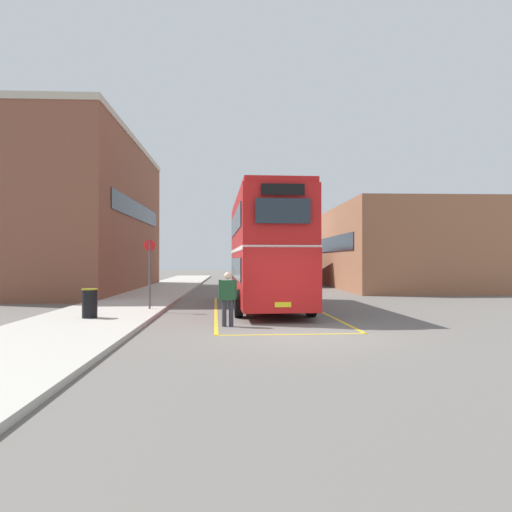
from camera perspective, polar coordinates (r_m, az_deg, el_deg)
The scene contains 10 objects.
ground_plane at distance 27.50m, azimuth 1.04°, elevation -4.72°, with size 135.60×135.60×0.00m, color #66605B.
sidewalk_left at distance 30.20m, azimuth -11.70°, elevation -4.19°, with size 4.00×57.60×0.14m, color #B2ADA3.
brick_building_left at distance 33.74m, azimuth -19.36°, elevation 4.53°, with size 6.79×18.69×9.91m.
depot_building_right at distance 36.46m, azimuth 16.10°, elevation 0.92°, with size 8.98×15.09×5.81m.
double_decker_bus at distance 20.53m, azimuth 1.13°, elevation 0.85°, with size 3.18×10.68×4.75m.
single_deck_bus at distance 39.75m, azimuth 4.27°, elevation -1.03°, with size 3.40×8.88×3.02m.
pedestrian_boarding at distance 14.88m, azimuth -3.36°, elevation -4.63°, with size 0.56×0.25×1.67m.
litter_bin at distance 16.83m, azimuth -19.03°, elevation -5.28°, with size 0.52×0.52×0.96m.
bus_stop_sign at distance 19.27m, azimuth -12.44°, elevation -1.30°, with size 0.43×0.16×2.69m.
bay_marking_yellow at distance 18.68m, azimuth 1.64°, elevation -6.73°, with size 4.73×12.74×0.01m.
Camera 1 is at (-1.77, -12.96, 2.05)m, focal length 33.90 mm.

